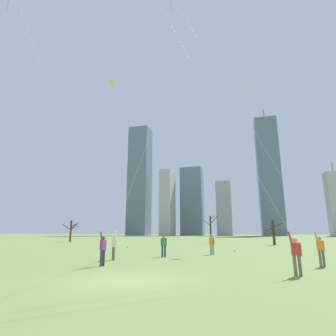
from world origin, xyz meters
TOP-DOWN VIEW (x-y plane):
  - ground_plane at (0.00, 0.00)m, footprint 400.00×400.00m
  - kite_flyer_foreground_left_blue at (7.69, 6.38)m, footprint 8.50×3.07m
  - kite_flyer_midfield_right_purple at (-2.65, 5.60)m, footprint 8.56×8.39m
  - kite_flyer_midfield_left_red at (4.72, 2.46)m, footprint 10.30×1.80m
  - kite_flyer_foreground_right_green at (-3.40, 2.79)m, footprint 2.33×7.22m
  - bystander_strolling_midfield at (1.85, 13.21)m, footprint 0.46×0.33m
  - bystander_watching_nearby at (-1.43, 10.04)m, footprint 0.40×0.38m
  - distant_kite_low_near_trees_white at (6.11, 23.98)m, footprint 3.31×7.63m
  - distant_kite_high_overhead_yellow at (-10.33, 17.72)m, footprint 1.80×3.91m
  - bare_tree_left_of_center at (-0.68, 34.75)m, footprint 2.58×1.05m
  - bare_tree_far_right_edge at (-26.77, 35.22)m, footprint 3.14×2.28m
  - bare_tree_right_of_center at (8.60, 32.66)m, footprint 2.81×2.41m
  - skyline_mid_tower_right at (-48.62, 126.22)m, footprint 10.63×9.99m
  - skyline_mid_tower_left at (18.24, 133.30)m, footprint 10.73×11.84m
  - skyline_tall_tower at (-21.36, 133.55)m, footprint 11.47×8.25m
  - skyline_slender_spire at (-4.60, 132.76)m, footprint 7.49×9.02m
  - skyline_wide_slab at (-30.92, 118.92)m, footprint 5.48×10.75m

SIDE VIEW (x-z plane):
  - ground_plane at x=0.00m, z-range 0.00..0.00m
  - bystander_strolling_midfield at x=1.85m, z-range 0.09..1.71m
  - bystander_watching_nearby at x=-1.43m, z-range 0.09..1.71m
  - bare_tree_right_of_center at x=8.60m, z-range 0.14..3.69m
  - bare_tree_far_right_edge at x=-26.77m, z-range 0.25..4.18m
  - bare_tree_left_of_center at x=-0.68m, z-range 0.13..4.67m
  - kite_flyer_foreground_right_green at x=-3.40m, z-range -4.11..9.26m
  - kite_flyer_foreground_left_blue at x=7.69m, z-range -6.12..11.64m
  - kite_flyer_midfield_right_purple at x=-2.65m, z-range -4.15..10.65m
  - kite_flyer_midfield_left_red at x=4.72m, z-range -5.94..16.37m
  - skyline_slender_spire at x=-4.60m, z-range 0.00..27.16m
  - skyline_wide_slab at x=-30.92m, z-range 0.00..31.54m
  - skyline_tall_tower at x=-21.36m, z-range 0.00..35.63m
  - distant_kite_high_overhead_yellow at x=-10.33m, z-range 7.97..28.71m
  - distant_kite_low_near_trees_white at x=6.11m, z-range 8.18..30.15m
  - skyline_mid_tower_right at x=-48.62m, z-range 0.00..58.41m
  - skyline_mid_tower_left at x=18.24m, z-range -3.34..62.50m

